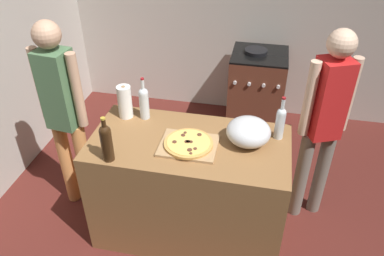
{
  "coord_description": "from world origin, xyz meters",
  "views": [
    {
      "loc": [
        0.39,
        -1.43,
        2.54
      ],
      "look_at": [
        -0.08,
        0.81,
        0.95
      ],
      "focal_mm": 35.95,
      "sensor_mm": 36.0,
      "label": 1
    }
  ],
  "objects_px": {
    "person_in_red": "(324,119)",
    "person_in_stripes": "(63,109)",
    "wine_bottle_amber": "(106,141)",
    "wine_bottle_clear": "(280,121)",
    "mixing_bowl": "(248,132)",
    "stove": "(256,91)",
    "paper_towel_roll": "(125,102)",
    "wine_bottle_dark": "(144,102)",
    "pizza": "(189,143)"
  },
  "relations": [
    {
      "from": "pizza",
      "to": "wine_bottle_amber",
      "type": "distance_m",
      "value": 0.56
    },
    {
      "from": "wine_bottle_dark",
      "to": "person_in_stripes",
      "type": "xyz_separation_m",
      "value": [
        -0.62,
        -0.12,
        -0.07
      ]
    },
    {
      "from": "stove",
      "to": "person_in_red",
      "type": "bearing_deg",
      "value": -66.59
    },
    {
      "from": "mixing_bowl",
      "to": "person_in_red",
      "type": "relative_size",
      "value": 0.19
    },
    {
      "from": "mixing_bowl",
      "to": "wine_bottle_clear",
      "type": "height_order",
      "value": "wine_bottle_clear"
    },
    {
      "from": "paper_towel_roll",
      "to": "stove",
      "type": "bearing_deg",
      "value": 56.46
    },
    {
      "from": "paper_towel_roll",
      "to": "wine_bottle_amber",
      "type": "distance_m",
      "value": 0.53
    },
    {
      "from": "pizza",
      "to": "person_in_red",
      "type": "distance_m",
      "value": 1.05
    },
    {
      "from": "mixing_bowl",
      "to": "stove",
      "type": "bearing_deg",
      "value": 90.24
    },
    {
      "from": "paper_towel_roll",
      "to": "person_in_stripes",
      "type": "relative_size",
      "value": 0.16
    },
    {
      "from": "mixing_bowl",
      "to": "person_in_red",
      "type": "height_order",
      "value": "person_in_red"
    },
    {
      "from": "wine_bottle_amber",
      "to": "wine_bottle_dark",
      "type": "relative_size",
      "value": 0.97
    },
    {
      "from": "person_in_stripes",
      "to": "person_in_red",
      "type": "distance_m",
      "value": 1.99
    },
    {
      "from": "wine_bottle_amber",
      "to": "person_in_red",
      "type": "height_order",
      "value": "person_in_red"
    },
    {
      "from": "wine_bottle_dark",
      "to": "person_in_red",
      "type": "distance_m",
      "value": 1.36
    },
    {
      "from": "wine_bottle_dark",
      "to": "person_in_red",
      "type": "relative_size",
      "value": 0.21
    },
    {
      "from": "wine_bottle_amber",
      "to": "stove",
      "type": "distance_m",
      "value": 2.24
    },
    {
      "from": "person_in_red",
      "to": "paper_towel_roll",
      "type": "bearing_deg",
      "value": -173.21
    },
    {
      "from": "person_in_stripes",
      "to": "person_in_red",
      "type": "height_order",
      "value": "person_in_stripes"
    },
    {
      "from": "pizza",
      "to": "person_in_stripes",
      "type": "bearing_deg",
      "value": 170.39
    },
    {
      "from": "paper_towel_roll",
      "to": "person_in_red",
      "type": "distance_m",
      "value": 1.51
    },
    {
      "from": "mixing_bowl",
      "to": "wine_bottle_dark",
      "type": "xyz_separation_m",
      "value": [
        -0.81,
        0.17,
        0.05
      ]
    },
    {
      "from": "wine_bottle_clear",
      "to": "person_in_red",
      "type": "xyz_separation_m",
      "value": [
        0.33,
        0.22,
        -0.08
      ]
    },
    {
      "from": "stove",
      "to": "person_in_stripes",
      "type": "relative_size",
      "value": 0.56
    },
    {
      "from": "wine_bottle_clear",
      "to": "stove",
      "type": "xyz_separation_m",
      "value": [
        -0.22,
        1.48,
        -0.59
      ]
    },
    {
      "from": "paper_towel_roll",
      "to": "wine_bottle_clear",
      "type": "height_order",
      "value": "wine_bottle_clear"
    },
    {
      "from": "pizza",
      "to": "wine_bottle_dark",
      "type": "xyz_separation_m",
      "value": [
        -0.41,
        0.3,
        0.11
      ]
    },
    {
      "from": "pizza",
      "to": "person_in_red",
      "type": "bearing_deg",
      "value": 26.23
    },
    {
      "from": "wine_bottle_amber",
      "to": "wine_bottle_clear",
      "type": "relative_size",
      "value": 1.0
    },
    {
      "from": "pizza",
      "to": "person_in_red",
      "type": "height_order",
      "value": "person_in_red"
    },
    {
      "from": "wine_bottle_clear",
      "to": "person_in_stripes",
      "type": "bearing_deg",
      "value": -177.59
    },
    {
      "from": "stove",
      "to": "wine_bottle_amber",
      "type": "bearing_deg",
      "value": -114.25
    },
    {
      "from": "paper_towel_roll",
      "to": "stove",
      "type": "height_order",
      "value": "paper_towel_roll"
    },
    {
      "from": "mixing_bowl",
      "to": "wine_bottle_dark",
      "type": "distance_m",
      "value": 0.83
    },
    {
      "from": "stove",
      "to": "person_in_stripes",
      "type": "bearing_deg",
      "value": -132.54
    },
    {
      "from": "paper_towel_roll",
      "to": "wine_bottle_clear",
      "type": "distance_m",
      "value": 1.17
    },
    {
      "from": "mixing_bowl",
      "to": "paper_towel_roll",
      "type": "bearing_deg",
      "value": 170.95
    },
    {
      "from": "pizza",
      "to": "wine_bottle_clear",
      "type": "xyz_separation_m",
      "value": [
        0.61,
        0.24,
        0.11
      ]
    },
    {
      "from": "mixing_bowl",
      "to": "person_in_red",
      "type": "distance_m",
      "value": 0.63
    },
    {
      "from": "paper_towel_roll",
      "to": "wine_bottle_dark",
      "type": "height_order",
      "value": "wine_bottle_dark"
    },
    {
      "from": "person_in_stripes",
      "to": "person_in_red",
      "type": "xyz_separation_m",
      "value": [
        1.97,
        0.29,
        -0.01
      ]
    },
    {
      "from": "mixing_bowl",
      "to": "stove",
      "type": "height_order",
      "value": "mixing_bowl"
    },
    {
      "from": "person_in_red",
      "to": "person_in_stripes",
      "type": "bearing_deg",
      "value": -171.66
    },
    {
      "from": "pizza",
      "to": "wine_bottle_dark",
      "type": "bearing_deg",
      "value": 144.01
    },
    {
      "from": "mixing_bowl",
      "to": "person_in_red",
      "type": "bearing_deg",
      "value": 31.59
    },
    {
      "from": "stove",
      "to": "mixing_bowl",
      "type": "bearing_deg",
      "value": -89.76
    },
    {
      "from": "mixing_bowl",
      "to": "person_in_stripes",
      "type": "relative_size",
      "value": 0.19
    },
    {
      "from": "paper_towel_roll",
      "to": "wine_bottle_amber",
      "type": "height_order",
      "value": "wine_bottle_amber"
    },
    {
      "from": "pizza",
      "to": "mixing_bowl",
      "type": "relative_size",
      "value": 1.11
    },
    {
      "from": "paper_towel_roll",
      "to": "wine_bottle_dark",
      "type": "xyz_separation_m",
      "value": [
        0.15,
        0.01,
        0.01
      ]
    }
  ]
}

